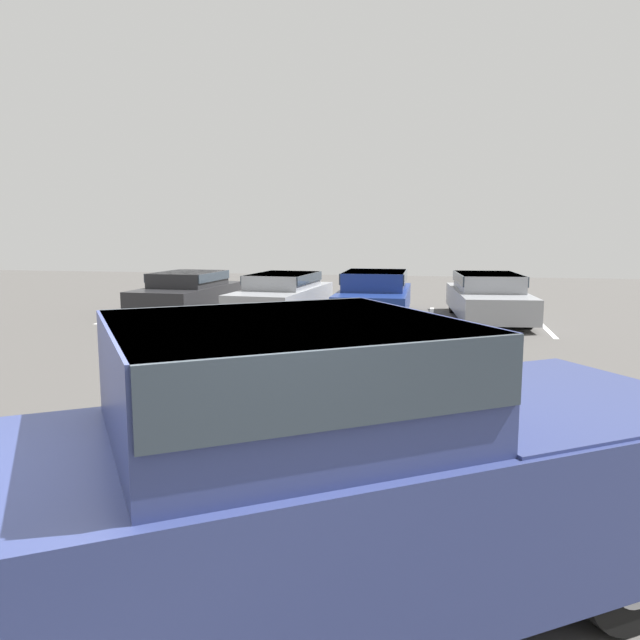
% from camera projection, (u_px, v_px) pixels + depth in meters
% --- Properties ---
extents(ground_plane, '(60.00, 60.00, 0.00)m').
position_uv_depth(ground_plane, '(206.00, 633.00, 3.79)').
color(ground_plane, '#4C4947').
extents(stall_stripe_a, '(0.12, 5.21, 0.01)m').
position_uv_depth(stall_stripe_a, '(142.00, 311.00, 18.66)').
color(stall_stripe_a, white).
rests_on(stall_stripe_a, ground_plane).
extents(stall_stripe_b, '(0.12, 5.21, 0.01)m').
position_uv_depth(stall_stripe_b, '(232.00, 314.00, 18.11)').
color(stall_stripe_b, white).
rests_on(stall_stripe_b, ground_plane).
extents(stall_stripe_c, '(0.12, 5.21, 0.01)m').
position_uv_depth(stall_stripe_c, '(328.00, 316.00, 17.57)').
color(stall_stripe_c, white).
rests_on(stall_stripe_c, ground_plane).
extents(stall_stripe_d, '(0.12, 5.21, 0.01)m').
position_uv_depth(stall_stripe_d, '(430.00, 319.00, 17.03)').
color(stall_stripe_d, white).
rests_on(stall_stripe_d, ground_plane).
extents(stall_stripe_e, '(0.12, 5.21, 0.01)m').
position_uv_depth(stall_stripe_e, '(539.00, 322.00, 16.49)').
color(stall_stripe_e, white).
rests_on(stall_stripe_e, ground_plane).
extents(pickup_truck, '(5.63, 4.69, 1.91)m').
position_uv_depth(pickup_truck, '(328.00, 472.00, 3.88)').
color(pickup_truck, navy).
rests_on(pickup_truck, ground_plane).
extents(parked_sedan_a, '(2.08, 4.31, 1.19)m').
position_uv_depth(parked_sedan_a, '(188.00, 291.00, 18.44)').
color(parked_sedan_a, '#232326').
rests_on(parked_sedan_a, ground_plane).
extents(parked_sedan_b, '(2.10, 4.81, 1.20)m').
position_uv_depth(parked_sedan_b, '(283.00, 293.00, 17.64)').
color(parked_sedan_b, gray).
rests_on(parked_sedan_b, ground_plane).
extents(parked_sedan_c, '(1.93, 4.50, 1.30)m').
position_uv_depth(parked_sedan_c, '(375.00, 294.00, 17.10)').
color(parked_sedan_c, navy).
rests_on(parked_sedan_c, ground_plane).
extents(parked_sedan_d, '(2.19, 4.92, 1.25)m').
position_uv_depth(parked_sedan_d, '(488.00, 295.00, 16.85)').
color(parked_sedan_d, gray).
rests_on(parked_sedan_d, ground_plane).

